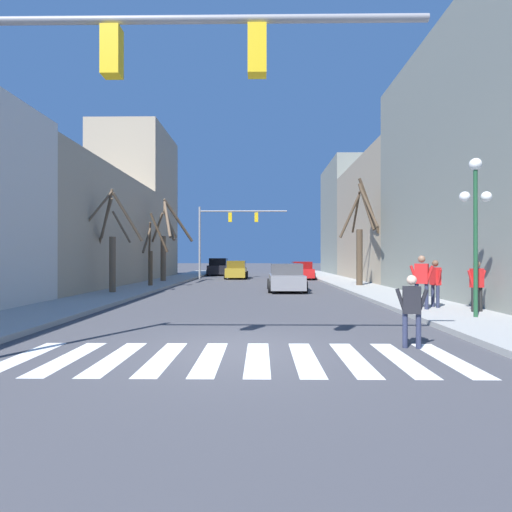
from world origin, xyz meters
name	(u,v)px	position (x,y,z in m)	size (l,w,h in m)	color
ground_plane	(236,350)	(0.00, 0.00, 0.00)	(240.00, 240.00, 0.00)	#424247
building_row_left	(69,210)	(-11.16, 15.74, 4.77)	(6.00, 39.03, 13.51)	beige
building_row_right	(417,203)	(11.16, 18.94, 5.59)	(6.00, 48.79, 12.46)	#515B66
crosswalk_stripes	(234,358)	(0.00, -0.72, 0.00)	(8.55, 2.60, 0.01)	white
traffic_signal_near	(88,94)	(-2.47, -1.45, 4.74)	(8.44, 0.28, 6.41)	gray
traffic_signal_far	(225,226)	(-2.66, 27.38, 4.74)	(7.92, 0.28, 6.45)	gray
street_lamp_right_corner	(475,205)	(6.89, 3.63, 3.47)	(0.95, 0.36, 4.72)	#1E4C2D
car_parked_left_near	(286,278)	(1.95, 14.47, 0.73)	(2.11, 4.42, 1.56)	gray
car_driving_toward_lane	(236,270)	(-1.69, 27.65, 0.75)	(1.99, 4.41, 1.61)	#A38423
car_parked_left_mid	(302,271)	(4.11, 26.89, 0.73)	(1.99, 4.39, 1.54)	red
car_parked_left_far	(219,267)	(-4.02, 34.36, 0.84)	(2.18, 4.74, 1.82)	black
pedestrian_on_left_sidewalk	(422,277)	(6.01, 5.42, 1.24)	(0.72, 0.50, 1.83)	#282D47
pedestrian_on_right_sidewalk	(435,279)	(6.69, 5.90, 1.14)	(0.28, 0.72, 1.67)	#282D47
pedestrian_near_right_corner	(477,281)	(7.55, 4.80, 1.13)	(0.71, 0.31, 1.66)	black
pedestrian_waiting_at_curb	(412,305)	(3.70, 0.18, 0.91)	(0.66, 0.29, 1.54)	#282D47
street_tree_right_mid	(361,234)	(6.92, 17.19, 3.43)	(2.74, 4.53, 6.86)	#473828
street_tree_left_mid	(167,239)	(-6.58, 21.67, 3.30)	(3.25, 4.26, 6.26)	brown
street_tree_left_near	(112,244)	(-7.12, 12.11, 2.62)	(3.00, 1.75, 5.29)	brown
street_tree_right_far	(152,254)	(-6.38, 16.74, 2.14)	(1.47, 2.71, 4.58)	brown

